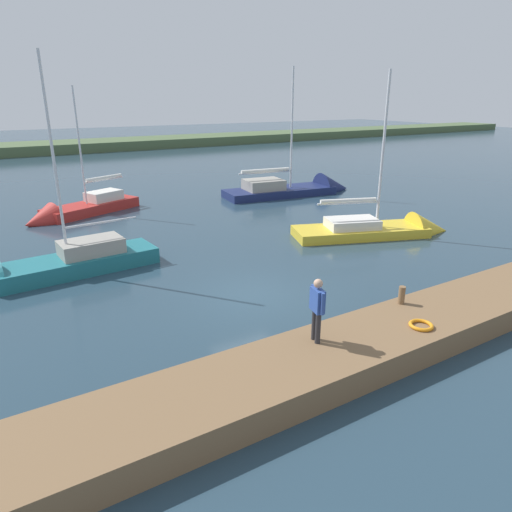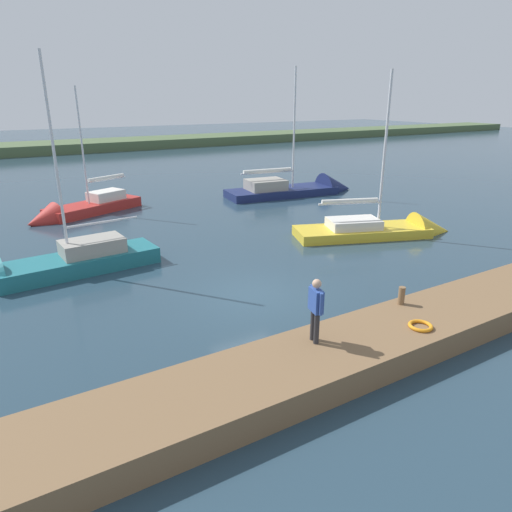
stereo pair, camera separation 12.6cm
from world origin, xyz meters
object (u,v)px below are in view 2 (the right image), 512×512
object	(u,v)px
sailboat_far_right	(303,191)
sailboat_far_left	(79,212)
life_ring_buoy	(420,326)
sailboat_outer_mooring	(52,270)
mooring_post_near	(401,296)
person_on_dock	(316,306)
sailboat_behind_pier	(388,233)

from	to	relation	value
sailboat_far_right	sailboat_far_left	bearing A→B (deg)	-178.79
life_ring_buoy	sailboat_outer_mooring	bearing A→B (deg)	-54.78
mooring_post_near	sailboat_far_right	world-z (taller)	sailboat_far_right
life_ring_buoy	person_on_dock	world-z (taller)	person_on_dock
sailboat_behind_pier	person_on_dock	size ratio (longest dim) A/B	5.20
mooring_post_near	sailboat_far_left	distance (m)	20.38
life_ring_buoy	sailboat_behind_pier	world-z (taller)	sailboat_behind_pier
mooring_post_near	sailboat_outer_mooring	size ratio (longest dim) A/B	0.06
mooring_post_near	life_ring_buoy	size ratio (longest dim) A/B	0.84
sailboat_far_right	sailboat_behind_pier	bearing A→B (deg)	-96.40
sailboat_behind_pier	sailboat_far_right	distance (m)	11.05
sailboat_outer_mooring	sailboat_far_right	bearing A→B (deg)	-160.52
sailboat_outer_mooring	sailboat_far_left	xyz separation A→B (m)	(-2.78, -9.66, -0.03)
life_ring_buoy	sailboat_far_right	world-z (taller)	sailboat_far_right
sailboat_outer_mooring	person_on_dock	distance (m)	11.52
life_ring_buoy	sailboat_behind_pier	distance (m)	11.52
sailboat_far_right	person_on_dock	bearing A→B (deg)	-118.71
sailboat_far_left	person_on_dock	world-z (taller)	sailboat_far_left
sailboat_outer_mooring	life_ring_buoy	bearing A→B (deg)	120.70
mooring_post_near	life_ring_buoy	distance (m)	1.52
sailboat_far_right	sailboat_far_left	size ratio (longest dim) A/B	1.23
life_ring_buoy	sailboat_outer_mooring	distance (m)	13.71
life_ring_buoy	sailboat_far_left	size ratio (longest dim) A/B	0.08
sailboat_behind_pier	sailboat_outer_mooring	distance (m)	15.83
mooring_post_near	person_on_dock	size ratio (longest dim) A/B	0.32
sailboat_behind_pier	sailboat_outer_mooring	world-z (taller)	sailboat_outer_mooring
life_ring_buoy	mooring_post_near	bearing A→B (deg)	-117.44
mooring_post_near	life_ring_buoy	world-z (taller)	mooring_post_near
mooring_post_near	life_ring_buoy	bearing A→B (deg)	62.56
sailboat_far_right	sailboat_far_left	world-z (taller)	sailboat_far_right
sailboat_outer_mooring	person_on_dock	xyz separation A→B (m)	(-4.95, 10.29, 1.48)
sailboat_behind_pier	mooring_post_near	bearing A→B (deg)	-114.14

